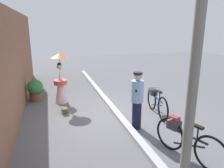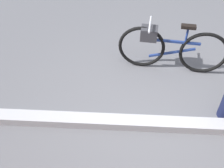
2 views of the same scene
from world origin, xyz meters
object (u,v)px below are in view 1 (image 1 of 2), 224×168
at_px(backpack_on_pavement, 65,110).
at_px(utility_pole, 196,52).
at_px(bicycle_near_officer, 186,139).
at_px(bicycle_far_side, 156,101).
at_px(potted_plant_by_door, 36,89).
at_px(person_officer, 137,99).
at_px(person_with_parasol, 60,80).

bearing_deg(backpack_on_pavement, utility_pole, -153.76).
height_order(bicycle_near_officer, utility_pole, utility_pole).
distance_m(bicycle_near_officer, backpack_on_pavement, 4.09).
xyz_separation_m(bicycle_far_side, potted_plant_by_door, (2.58, 3.85, 0.01)).
distance_m(bicycle_far_side, utility_pole, 3.67).
xyz_separation_m(bicycle_far_side, person_officer, (-0.77, 1.02, 0.43)).
bearing_deg(bicycle_far_side, person_with_parasol, 54.57).
height_order(bicycle_near_officer, person_with_parasol, person_with_parasol).
xyz_separation_m(person_officer, person_with_parasol, (2.84, 1.89, 0.01)).
height_order(person_with_parasol, backpack_on_pavement, person_with_parasol).
distance_m(person_with_parasol, backpack_on_pavement, 1.36).
bearing_deg(backpack_on_pavement, bicycle_far_side, -108.50).
distance_m(person_officer, person_with_parasol, 3.41).
bearing_deg(person_with_parasol, potted_plant_by_door, 61.53).
height_order(bicycle_far_side, utility_pole, utility_pole).
height_order(potted_plant_by_door, utility_pole, utility_pole).
distance_m(bicycle_near_officer, person_with_parasol, 5.05).
bearing_deg(bicycle_near_officer, potted_plant_by_door, 33.60).
bearing_deg(person_officer, bicycle_near_officer, -163.83).
bearing_deg(bicycle_near_officer, utility_pole, 145.19).
bearing_deg(person_officer, backpack_on_pavement, 47.06).
height_order(person_with_parasol, utility_pole, utility_pole).
xyz_separation_m(bicycle_near_officer, person_officer, (1.61, 0.47, 0.41)).
height_order(bicycle_far_side, potted_plant_by_door, bicycle_far_side).
distance_m(person_officer, potted_plant_by_door, 4.40).
relative_size(person_with_parasol, backpack_on_pavement, 5.50).
bearing_deg(person_with_parasol, bicycle_near_officer, -152.08).
relative_size(bicycle_far_side, potted_plant_by_door, 2.09).
bearing_deg(utility_pole, potted_plant_by_door, 27.60).
height_order(bicycle_near_officer, person_officer, person_officer).
relative_size(potted_plant_by_door, utility_pole, 0.17).
bearing_deg(person_with_parasol, backpack_on_pavement, -178.67).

